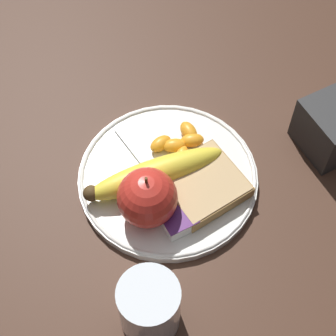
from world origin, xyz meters
TOP-DOWN VIEW (x-y plane):
  - ground_plane at (0.00, 0.00)m, footprint 3.00×3.00m
  - plate at (0.00, 0.00)m, footprint 0.25×0.25m
  - juice_glass at (-0.11, -0.16)m, footprint 0.07×0.07m
  - apple at (-0.05, -0.04)m, footprint 0.08×0.08m
  - banana at (-0.02, 0.00)m, footprint 0.20×0.06m
  - bread_slice at (0.03, -0.04)m, footprint 0.11×0.10m
  - fork at (-0.02, 0.00)m, footprint 0.04×0.17m
  - jam_packet at (-0.02, -0.07)m, footprint 0.04×0.03m
  - orange_segment_0 at (0.01, 0.05)m, footprint 0.04×0.03m
  - orange_segment_1 at (0.04, -0.01)m, footprint 0.03×0.03m
  - orange_segment_2 at (0.03, 0.02)m, footprint 0.03×0.03m
  - orange_segment_3 at (0.06, 0.05)m, footprint 0.02×0.03m
  - orange_segment_4 at (0.05, 0.03)m, footprint 0.04×0.03m
  - orange_segment_5 at (0.03, 0.03)m, footprint 0.04×0.03m
  - orange_segment_6 at (0.03, 0.01)m, footprint 0.03×0.02m
  - orange_segment_7 at (0.07, -0.01)m, footprint 0.04×0.03m
  - condiment_caddy at (0.23, -0.05)m, footprint 0.08×0.08m

SIDE VIEW (x-z plane):
  - ground_plane at x=0.00m, z-range 0.00..0.00m
  - plate at x=0.00m, z-range 0.00..0.02m
  - fork at x=-0.02m, z-range 0.01..0.02m
  - orange_segment_6 at x=0.03m, z-range 0.01..0.03m
  - orange_segment_2 at x=0.03m, z-range 0.01..0.03m
  - orange_segment_1 at x=0.04m, z-range 0.01..0.03m
  - orange_segment_7 at x=0.07m, z-range 0.01..0.03m
  - orange_segment_5 at x=0.03m, z-range 0.01..0.03m
  - orange_segment_4 at x=0.05m, z-range 0.01..0.03m
  - orange_segment_0 at x=0.01m, z-range 0.01..0.03m
  - orange_segment_3 at x=0.06m, z-range 0.01..0.03m
  - jam_packet at x=-0.02m, z-range 0.01..0.03m
  - bread_slice at x=0.03m, z-range 0.01..0.03m
  - banana at x=-0.02m, z-range 0.01..0.05m
  - condiment_caddy at x=0.23m, z-range 0.00..0.08m
  - juice_glass at x=-0.11m, z-range 0.00..0.08m
  - apple at x=-0.05m, z-range 0.01..0.09m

